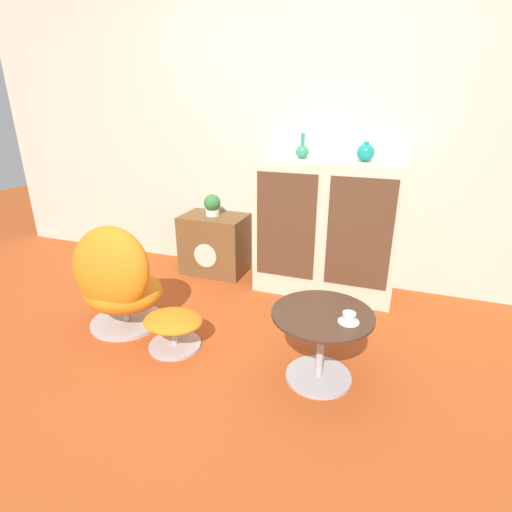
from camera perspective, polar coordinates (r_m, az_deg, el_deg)
ground_plane at (r=2.60m, az=-5.60°, el=-15.87°), size 12.00×12.00×0.00m
wall_back at (r=3.61m, az=5.32°, el=17.06°), size 6.40×0.06×2.60m
sideboard at (r=3.40m, az=10.07°, el=3.90°), size 1.16×0.49×1.13m
tv_console at (r=3.84m, az=-5.88°, el=1.72°), size 0.60×0.42×0.56m
egg_chair at (r=3.01m, az=-19.18°, el=-3.51°), size 0.63×0.58×0.80m
ottoman at (r=2.76m, az=-11.72°, el=-9.64°), size 0.41×0.35×0.24m
coffee_table at (r=2.39m, az=9.28°, el=-11.33°), size 0.58×0.58×0.45m
vase_leftmost at (r=3.32m, az=6.63°, el=14.70°), size 0.10×0.10×0.19m
vase_inner_left at (r=3.24m, az=15.39°, el=14.07°), size 0.13×0.13×0.15m
potted_plant at (r=3.74m, az=-6.28°, el=7.30°), size 0.15×0.15×0.20m
teacup at (r=2.24m, az=13.12°, el=-8.68°), size 0.12×0.12×0.06m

